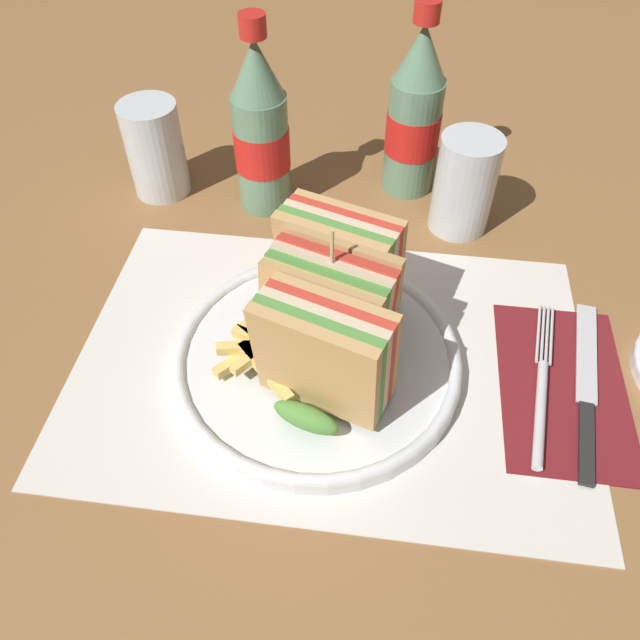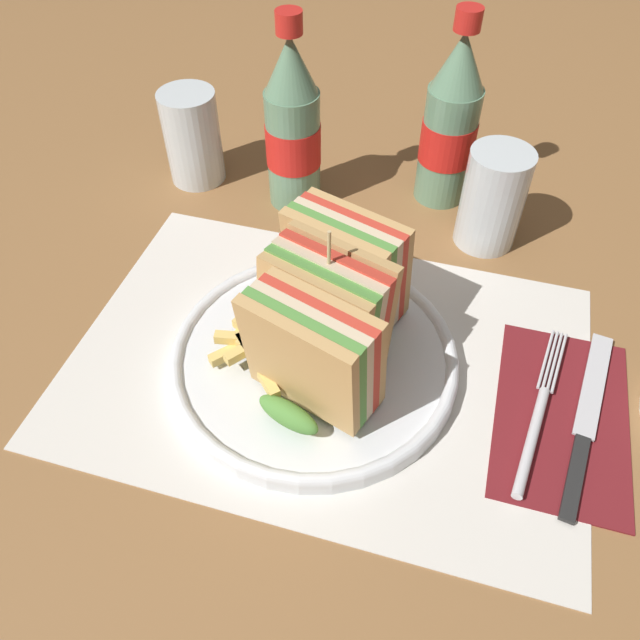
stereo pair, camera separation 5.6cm
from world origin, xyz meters
name	(u,v)px [view 1 (the left image)]	position (x,y,z in m)	size (l,w,h in m)	color
ground_plane	(308,344)	(0.00, 0.00, 0.00)	(4.00, 4.00, 0.00)	olive
placemat	(331,361)	(0.02, -0.02, 0.00)	(0.47, 0.32, 0.00)	silver
plate_main	(317,358)	(0.01, -0.02, 0.01)	(0.26, 0.26, 0.02)	white
club_sandwich	(331,309)	(0.02, -0.02, 0.07)	(0.12, 0.20, 0.14)	tan
fries_pile	(269,349)	(-0.03, -0.04, 0.03)	(0.09, 0.10, 0.02)	#E5C166
ketchup_blob	(288,309)	(-0.02, 0.02, 0.03)	(0.04, 0.04, 0.02)	maroon
napkin	(563,386)	(0.23, -0.02, 0.00)	(0.11, 0.19, 0.00)	maroon
fork	(541,395)	(0.21, -0.04, 0.01)	(0.04, 0.18, 0.01)	silver
knife	(586,388)	(0.25, -0.02, 0.01)	(0.04, 0.20, 0.00)	black
coke_bottle_near	(261,132)	(-0.08, 0.21, 0.09)	(0.06, 0.06, 0.22)	slate
coke_bottle_far	(414,116)	(0.08, 0.27, 0.09)	(0.06, 0.06, 0.22)	slate
glass_near	(463,190)	(0.14, 0.20, 0.05)	(0.07, 0.07, 0.11)	silver
glass_far	(156,155)	(-0.21, 0.22, 0.05)	(0.07, 0.07, 0.11)	silver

